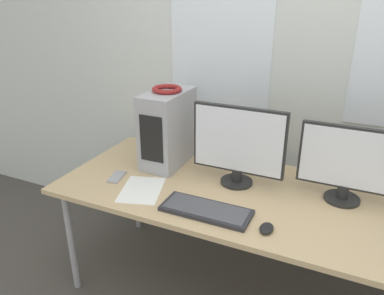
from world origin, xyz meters
name	(u,v)px	position (x,y,z in m)	size (l,w,h in m)	color
wall_back	(312,56)	(0.00, 0.99, 1.35)	(8.00, 0.07, 2.70)	silver
desk	(279,206)	(0.00, 0.43, 0.67)	(2.39, 0.87, 0.71)	tan
pc_tower	(168,128)	(-0.73, 0.60, 0.93)	(0.21, 0.39, 0.45)	#9E9EA3
headphones	(167,89)	(-0.73, 0.60, 1.17)	(0.17, 0.17, 0.03)	maroon
monitor_main	(238,145)	(-0.26, 0.51, 0.94)	(0.51, 0.18, 0.44)	black
monitor_right_near	(348,163)	(0.29, 0.56, 0.92)	(0.47, 0.18, 0.40)	black
keyboard	(206,210)	(-0.30, 0.17, 0.72)	(0.44, 0.18, 0.02)	#28282D
mouse	(267,228)	(0.01, 0.14, 0.72)	(0.06, 0.09, 0.03)	black
cell_phone	(117,177)	(-0.90, 0.28, 0.71)	(0.10, 0.15, 0.01)	#99999E
paper_sheet_left	(142,190)	(-0.70, 0.23, 0.71)	(0.29, 0.35, 0.00)	white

